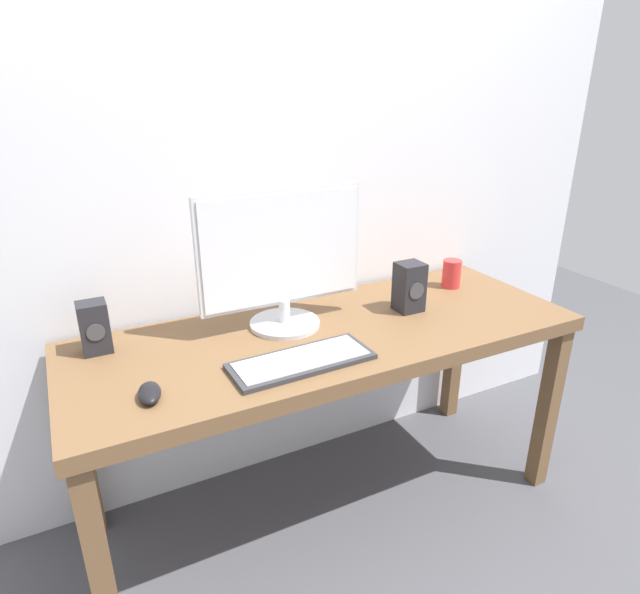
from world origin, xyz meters
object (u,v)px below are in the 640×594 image
speaker_right (409,287)px  keyboard_primary (301,361)px  mouse (150,393)px  coffee_mug (452,274)px  monitor (282,259)px  desk (330,351)px  speaker_left (94,327)px

speaker_right → keyboard_primary: bearing=-160.2°
mouse → coffee_mug: coffee_mug is taller
mouse → monitor: bearing=35.8°
desk → speaker_left: speaker_left is taller
desk → coffee_mug: coffee_mug is taller
keyboard_primary → desk: bearing=42.4°
monitor → keyboard_primary: (-0.06, -0.26, -0.22)m
monitor → speaker_right: (0.44, -0.08, -0.14)m
mouse → speaker_left: (-0.09, 0.33, 0.06)m
monitor → speaker_left: 0.59m
mouse → coffee_mug: (1.19, 0.28, 0.04)m
monitor → coffee_mug: bearing=2.2°
keyboard_primary → mouse: mouse is taller
desk → keyboard_primary: bearing=-137.6°
keyboard_primary → coffee_mug: 0.83m
coffee_mug → monitor: bearing=-177.8°
desk → speaker_right: size_ratio=9.57×
speaker_left → coffee_mug: speaker_left is taller
keyboard_primary → mouse: 0.42m
mouse → speaker_right: size_ratio=0.61×
monitor → keyboard_primary: 0.35m
keyboard_primary → coffee_mug: size_ratio=3.85×
mouse → speaker_left: speaker_left is taller
speaker_left → desk: bearing=-14.9°
speaker_left → speaker_right: bearing=-9.2°
keyboard_primary → mouse: bearing=178.4°
monitor → mouse: 0.58m
monitor → speaker_right: bearing=-10.9°
monitor → coffee_mug: (0.72, 0.03, -0.17)m
desk → keyboard_primary: (-0.17, -0.16, 0.08)m
speaker_right → monitor: bearing=169.1°
desk → mouse: (-0.59, -0.15, 0.09)m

